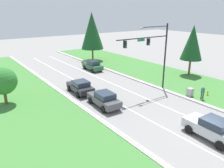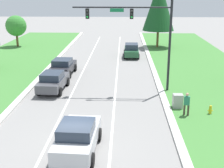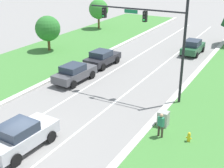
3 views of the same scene
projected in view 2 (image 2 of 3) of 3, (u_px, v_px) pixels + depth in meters
ground_plane at (78, 149)px, 16.99m from camera, size 160.00×160.00×0.00m
curb_strip_right at (182, 150)px, 16.77m from camera, size 0.50×90.00×0.15m
lane_stripe_inner_left at (45, 148)px, 17.06m from camera, size 0.14×81.00×0.01m
lane_stripe_inner_right at (111, 150)px, 16.93m from camera, size 0.14×81.00×0.01m
traffic_signal_mast at (143, 24)px, 25.00m from camera, size 7.96×0.41×8.44m
graphite_sedan at (53, 81)px, 26.41m from camera, size 2.19×4.62×1.65m
forest_sedan at (131, 50)px, 39.38m from camera, size 1.98×4.47×1.70m
silver_sedan at (77, 137)px, 16.40m from camera, size 2.30×4.60×1.74m
charcoal_sedan at (63, 66)px, 31.31m from camera, size 2.29×4.49×1.63m
utility_cabinet at (178, 101)px, 22.53m from camera, size 0.70×0.60×1.09m
pedestrian at (187, 103)px, 21.04m from camera, size 0.43×0.32×1.69m
fire_hydrant at (210, 110)px, 21.48m from camera, size 0.34×0.20×0.70m
conifer_near_right_tree at (159, 5)px, 43.89m from camera, size 4.50×4.50×9.73m
oak_near_left_tree at (16, 26)px, 45.46m from camera, size 3.00×3.00×4.58m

